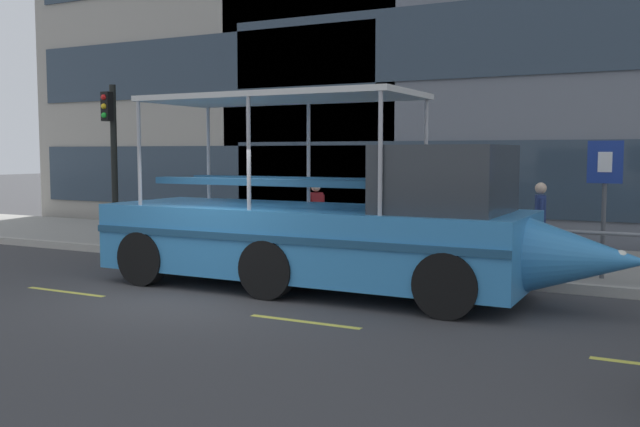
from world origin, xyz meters
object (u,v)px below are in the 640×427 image
at_px(parking_sign, 604,185).
at_px(pedestrian_near_bow, 540,215).
at_px(duck_tour_boat, 338,229).
at_px(pedestrian_mid_left, 413,215).
at_px(pedestrian_mid_right, 316,210).
at_px(traffic_light_pole, 112,147).
at_px(leaned_bicycle, 173,230).

distance_m(parking_sign, pedestrian_near_bow, 1.78).
bearing_deg(duck_tour_boat, parking_sign, 31.23).
height_order(duck_tour_boat, pedestrian_mid_left, duck_tour_boat).
distance_m(pedestrian_near_bow, pedestrian_mid_right, 4.97).
height_order(traffic_light_pole, leaned_bicycle, traffic_light_pole).
bearing_deg(duck_tour_boat, leaned_bicycle, 156.52).
relative_size(parking_sign, duck_tour_boat, 0.26).
bearing_deg(parking_sign, duck_tour_boat, -148.77).
relative_size(parking_sign, pedestrian_near_bow, 1.48).
height_order(leaned_bicycle, duck_tour_boat, duck_tour_boat).
height_order(parking_sign, duck_tour_boat, duck_tour_boat).
distance_m(pedestrian_mid_left, pedestrian_mid_right, 2.41).
bearing_deg(leaned_bicycle, traffic_light_pole, -175.09).
xyz_separation_m(pedestrian_near_bow, pedestrian_mid_left, (-2.55, -0.38, -0.06)).
bearing_deg(pedestrian_mid_right, duck_tour_boat, -56.61).
distance_m(parking_sign, pedestrian_mid_right, 6.34).
bearing_deg(pedestrian_mid_left, duck_tour_boat, -94.71).
relative_size(pedestrian_near_bow, pedestrian_mid_right, 1.05).
distance_m(duck_tour_boat, pedestrian_mid_left, 3.15).
relative_size(traffic_light_pole, parking_sign, 1.59).
bearing_deg(traffic_light_pole, pedestrian_mid_left, 6.13).
bearing_deg(pedestrian_mid_right, leaned_bicycle, -167.16).
distance_m(pedestrian_near_bow, pedestrian_mid_left, 2.58).
relative_size(leaned_bicycle, pedestrian_near_bow, 1.04).
xyz_separation_m(traffic_light_pole, pedestrian_mid_right, (5.27, 0.95, -1.44)).
distance_m(leaned_bicycle, pedestrian_mid_right, 3.65).
height_order(parking_sign, pedestrian_mid_left, parking_sign).
bearing_deg(pedestrian_near_bow, pedestrian_mid_left, -171.59).
relative_size(traffic_light_pole, pedestrian_mid_right, 2.48).
bearing_deg(leaned_bicycle, parking_sign, 0.13).
xyz_separation_m(traffic_light_pole, parking_sign, (11.52, 0.17, -0.71)).
bearing_deg(pedestrian_near_bow, traffic_light_pole, -173.30).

